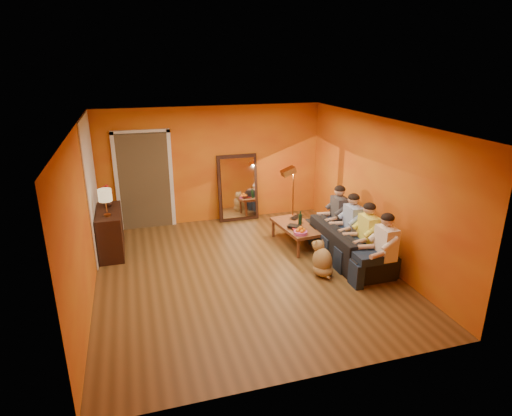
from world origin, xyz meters
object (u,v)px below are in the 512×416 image
object	(u,v)px
person_mid_right	(353,225)
dog	(322,258)
mirror_frame	(238,188)
table_lamp	(106,203)
sideboard	(110,232)
sofa	(348,242)
coffee_table	(296,235)
wine_bottle	(300,218)
person_far_left	(385,248)
floor_lamp	(293,202)
tumbler	(300,220)
person_far_right	(339,215)
vase	(108,202)
person_mid_left	(368,236)
laptop	(298,218)

from	to	relation	value
person_mid_right	dog	bearing A→B (deg)	-146.69
mirror_frame	table_lamp	distance (m)	3.13
sideboard	person_mid_right	size ratio (longest dim) A/B	0.97
sofa	coffee_table	world-z (taller)	sofa
sideboard	dog	world-z (taller)	sideboard
sofa	wine_bottle	distance (m)	1.05
sideboard	person_far_left	xyz separation A→B (m)	(4.37, -2.51, 0.18)
wine_bottle	person_far_left	bearing A→B (deg)	-66.48
floor_lamp	person_far_left	xyz separation A→B (m)	(0.70, -2.39, -0.11)
dog	tumbler	distance (m)	1.44
coffee_table	dog	size ratio (longest dim) A/B	1.97
mirror_frame	floor_lamp	world-z (taller)	mirror_frame
sofa	person_far_right	world-z (taller)	person_far_right
coffee_table	dog	xyz separation A→B (m)	(-0.04, -1.30, 0.10)
tumbler	vase	xyz separation A→B (m)	(-3.66, 0.81, 0.48)
person_far_left	person_mid_left	xyz separation A→B (m)	(0.00, 0.55, 0.00)
coffee_table	sofa	bearing A→B (deg)	-56.82
floor_lamp	tumbler	bearing A→B (deg)	-94.69
person_mid_left	person_far_right	bearing A→B (deg)	90.00
laptop	dog	bearing A→B (deg)	-132.16
tumbler	sofa	bearing A→B (deg)	-58.85
floor_lamp	person_mid_right	xyz separation A→B (m)	(0.70, -1.29, -0.11)
sideboard	coffee_table	size ratio (longest dim) A/B	0.97
person_mid_left	dog	bearing A→B (deg)	-178.83
mirror_frame	sofa	distance (m)	3.00
table_lamp	coffee_table	distance (m)	3.67
sofa	person_mid_left	distance (m)	0.55
table_lamp	laptop	size ratio (longest dim) A/B	1.50
person_mid_right	vase	distance (m)	4.69
sofa	wine_bottle	size ratio (longest dim) A/B	6.91
table_lamp	floor_lamp	xyz separation A→B (m)	(3.67, 0.18, -0.39)
dog	wine_bottle	bearing A→B (deg)	69.44
person_far_right	person_mid_right	bearing A→B (deg)	-90.00
dog	person_mid_right	size ratio (longest dim) A/B	0.51
mirror_frame	laptop	bearing A→B (deg)	-56.46
sofa	laptop	world-z (taller)	sofa
person_far_right	tumbler	world-z (taller)	person_far_right
sofa	person_mid_left	world-z (taller)	person_mid_left
person_far_right	table_lamp	bearing A→B (deg)	172.67
laptop	table_lamp	bearing A→B (deg)	144.90
person_mid_right	person_far_right	world-z (taller)	same
person_far_left	person_far_right	size ratio (longest dim) A/B	1.00
person_mid_left	tumbler	bearing A→B (deg)	116.72
sideboard	wine_bottle	bearing A→B (deg)	-11.46
sideboard	laptop	bearing A→B (deg)	-5.04
person_mid_right	wine_bottle	distance (m)	1.04
coffee_table	person_mid_right	bearing A→B (deg)	-48.29
table_lamp	wine_bottle	bearing A→B (deg)	-6.80
table_lamp	laptop	xyz separation A→B (m)	(3.72, -0.03, -0.67)
person_mid_right	person_far_right	xyz separation A→B (m)	(0.00, 0.55, 0.00)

